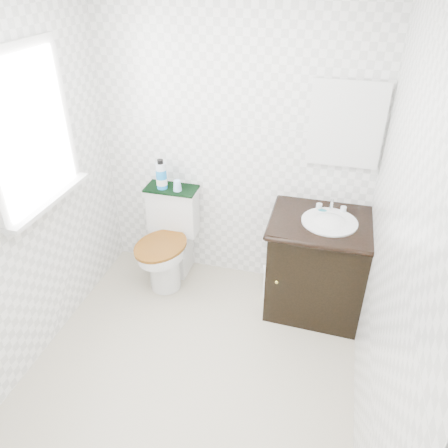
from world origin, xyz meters
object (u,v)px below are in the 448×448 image
at_px(mouthwash_bottle, 161,175).
at_px(cup, 177,186).
at_px(toilet, 170,243).
at_px(vanity, 320,262).
at_px(trash_bin, 276,285).

distance_m(mouthwash_bottle, cup, 0.15).
relative_size(toilet, mouthwash_bottle, 3.23).
relative_size(mouthwash_bottle, cup, 2.84).
height_order(toilet, vanity, vanity).
bearing_deg(cup, mouthwash_bottle, 176.00).
bearing_deg(toilet, trash_bin, -4.90).
relative_size(toilet, cup, 9.18).
distance_m(trash_bin, mouthwash_bottle, 1.30).
xyz_separation_m(vanity, trash_bin, (-0.32, -0.02, -0.28)).
distance_m(vanity, cup, 1.29).
bearing_deg(mouthwash_bottle, toilet, -55.16).
bearing_deg(vanity, trash_bin, -176.80).
height_order(trash_bin, cup, cup).
bearing_deg(toilet, mouthwash_bottle, 124.84).
xyz_separation_m(trash_bin, cup, (-0.88, 0.17, 0.72)).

